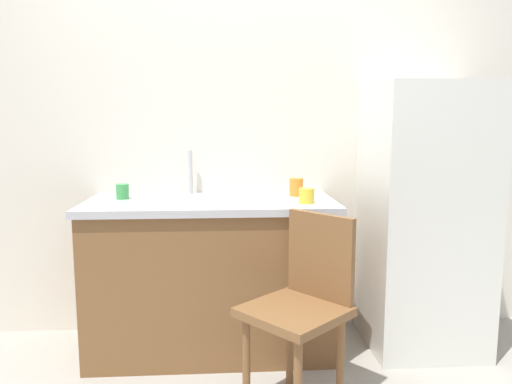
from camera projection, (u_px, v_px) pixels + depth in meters
back_wall at (224, 123)px, 3.01m from camera, size 4.80×0.10×2.59m
cabinet_base at (212, 279)px, 2.78m from camera, size 1.35×0.60×0.83m
countertop at (211, 204)px, 2.72m from camera, size 1.39×0.64×0.04m
faucet at (191, 172)px, 2.93m from camera, size 0.02×0.02×0.26m
refrigerator at (423, 218)px, 2.80m from camera, size 0.62×0.62×1.52m
chair at (303, 302)px, 2.19m from camera, size 0.56×0.56×0.89m
cup_orange at (296, 187)px, 2.86m from camera, size 0.08×0.08×0.11m
cup_yellow at (307, 196)px, 2.61m from camera, size 0.08×0.08×0.08m
cup_green at (123, 191)px, 2.75m from camera, size 0.07×0.07×0.08m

